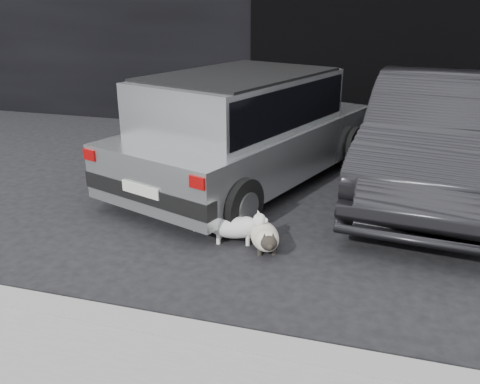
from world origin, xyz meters
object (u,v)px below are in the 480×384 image
(cat_siamese, at_px, (265,237))
(silver_hatchback, at_px, (245,124))
(cat_white, at_px, (237,227))
(second_car, at_px, (436,135))

(cat_siamese, bearing_deg, silver_hatchback, -90.00)
(silver_hatchback, height_order, cat_white, silver_hatchback)
(second_car, height_order, cat_siamese, second_car)
(silver_hatchback, relative_size, second_car, 0.97)
(second_car, bearing_deg, cat_white, -126.77)
(cat_siamese, distance_m, cat_white, 0.33)
(cat_white, bearing_deg, cat_siamese, 65.84)
(silver_hatchback, bearing_deg, cat_white, -57.19)
(cat_white, bearing_deg, second_car, 127.60)
(second_car, distance_m, cat_white, 3.04)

